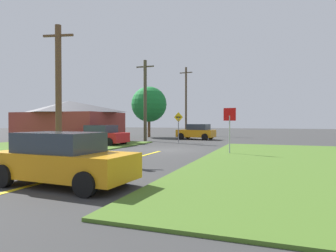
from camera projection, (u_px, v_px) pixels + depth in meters
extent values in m
plane|color=#353535|center=(165.00, 150.00, 20.17)|extent=(120.00, 120.00, 0.00)
cube|color=#466A24|center=(333.00, 164.00, 13.23)|extent=(12.00, 20.00, 0.08)
cube|color=#466A24|center=(9.00, 150.00, 19.58)|extent=(12.00, 20.00, 0.08)
cube|color=yellow|center=(100.00, 167.00, 12.64)|extent=(0.20, 14.00, 0.01)
cylinder|color=#9EA0A8|center=(230.00, 135.00, 17.50)|extent=(0.07, 0.07, 2.27)
cube|color=red|center=(230.00, 114.00, 17.48)|extent=(0.73, 0.20, 0.74)
cube|color=orange|center=(196.00, 133.00, 31.39)|extent=(4.03, 2.31, 0.76)
cube|color=#2D3842|center=(198.00, 127.00, 31.25)|extent=(2.29, 1.89, 0.60)
cylinder|color=black|center=(181.00, 136.00, 31.14)|extent=(0.70, 0.30, 0.68)
cylinder|color=black|center=(188.00, 136.00, 32.80)|extent=(0.70, 0.30, 0.68)
cylinder|color=black|center=(205.00, 137.00, 29.99)|extent=(0.70, 0.30, 0.68)
cylinder|color=black|center=(211.00, 136.00, 31.65)|extent=(0.70, 0.30, 0.68)
cube|color=red|center=(103.00, 137.00, 24.05)|extent=(4.02, 2.29, 0.76)
cube|color=#2D3842|center=(101.00, 129.00, 24.11)|extent=(2.27, 1.91, 0.60)
cylinder|color=black|center=(123.00, 141.00, 24.39)|extent=(0.70, 0.28, 0.68)
cylinder|color=black|center=(109.00, 142.00, 22.63)|extent=(0.70, 0.28, 0.68)
cylinder|color=black|center=(97.00, 140.00, 25.48)|extent=(0.70, 0.28, 0.68)
cylinder|color=black|center=(82.00, 141.00, 23.72)|extent=(0.70, 0.28, 0.68)
cube|color=orange|center=(64.00, 165.00, 9.08)|extent=(4.52, 2.08, 0.76)
cube|color=#2D3842|center=(59.00, 142.00, 9.14)|extent=(2.52, 1.74, 0.60)
cylinder|color=black|center=(122.00, 173.00, 9.30)|extent=(0.69, 0.26, 0.68)
cylinder|color=black|center=(85.00, 184.00, 7.68)|extent=(0.69, 0.26, 0.68)
cylinder|color=black|center=(49.00, 167.00, 10.49)|extent=(0.69, 0.26, 0.68)
cylinder|color=black|center=(3.00, 176.00, 8.87)|extent=(0.69, 0.26, 0.68)
cylinder|color=brown|center=(58.00, 90.00, 17.06)|extent=(0.35, 0.35, 7.42)
cube|color=brown|center=(58.00, 36.00, 17.01)|extent=(1.79, 0.49, 0.12)
cylinder|color=#4C4631|center=(145.00, 101.00, 28.97)|extent=(0.32, 0.32, 7.83)
cube|color=#4C4631|center=(145.00, 67.00, 28.91)|extent=(1.80, 0.13, 0.12)
cylinder|color=brown|center=(186.00, 101.00, 40.64)|extent=(0.28, 0.28, 9.24)
cube|color=brown|center=(186.00, 73.00, 40.57)|extent=(1.80, 0.28, 0.12)
cylinder|color=slate|center=(178.00, 130.00, 27.21)|extent=(0.08, 0.08, 2.30)
cube|color=yellow|center=(178.00, 117.00, 27.19)|extent=(0.90, 0.19, 0.91)
cube|color=black|center=(178.00, 117.00, 27.19)|extent=(0.45, 0.12, 0.10)
cylinder|color=brown|center=(149.00, 128.00, 35.76)|extent=(0.32, 0.32, 2.25)
sphere|color=#1B7630|center=(149.00, 104.00, 35.71)|extent=(4.22, 4.22, 4.22)
cube|color=maroon|center=(69.00, 127.00, 28.59)|extent=(8.94, 6.08, 2.75)
pyramid|color=#3F3F44|center=(69.00, 107.00, 28.55)|extent=(8.94, 6.08, 1.13)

